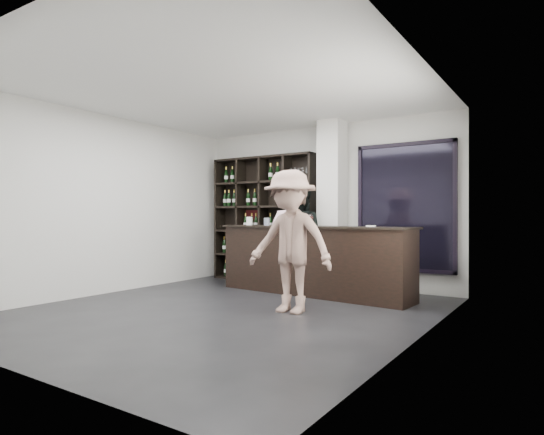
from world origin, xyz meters
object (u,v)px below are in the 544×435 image
Objects in this scene: taster_black at (298,237)px; wine_shelf at (264,219)px; customer at (290,241)px; taster_pink at (289,241)px; tasting_counter at (312,260)px.

wine_shelf is at bearing -45.37° from taster_black.
wine_shelf is 1.30× the size of customer.
taster_black is at bearing -130.10° from taster_pink.
taster_pink is 0.94× the size of taster_black.
tasting_counter is 1.80× the size of customer.
tasting_counter is at bearing 155.78° from taster_pink.
taster_pink reaches higher than tasting_counter.
wine_shelf is 1.25m from taster_black.
wine_shelf is 0.72× the size of tasting_counter.
taster_black is (0.09, 0.17, 0.05)m from taster_pink.
taster_pink is at bearing 44.01° from taster_black.
taster_black is at bearing 151.48° from tasting_counter.
customer is (0.81, -1.62, 0.03)m from taster_black.
wine_shelf reaches higher than taster_pink.
taster_pink is at bearing -35.56° from wine_shelf.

